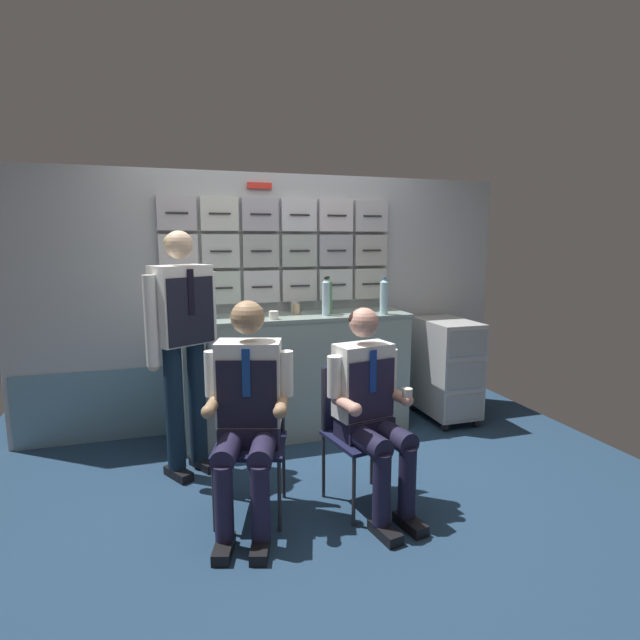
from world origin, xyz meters
The scene contains 16 objects.
ground centered at (0.00, 0.00, -0.02)m, with size 4.80×4.80×0.04m, color navy.
galley_bulkhead centered at (0.01, 1.37, 1.10)m, with size 4.20×0.14×2.15m.
galley_counter centered at (0.12, 1.09, 0.50)m, with size 1.87×0.53×1.00m.
service_trolley centered at (1.47, 0.99, 0.48)m, with size 0.40×0.65×0.90m.
folding_chair_left centered at (-0.43, 0.03, 0.51)m, with size 0.50×0.50×0.84m.
crew_member_left centered at (-0.48, -0.12, 0.70)m, with size 0.53×0.68×1.27m.
folding_chair_right centered at (0.20, -0.06, 0.51)m, with size 0.47×0.47×0.84m.
crew_member_right centered at (0.23, -0.22, 0.66)m, with size 0.48×0.62×1.21m.
crew_member_standing centered at (-0.79, 0.60, 0.99)m, with size 0.47×0.39×1.66m.
water_bottle_clear centered at (0.82, 0.91, 1.14)m, with size 0.07×0.07×0.31m.
sparkling_bottle_green centered at (0.38, 1.07, 1.15)m, with size 0.07×0.07×0.31m.
water_bottle_short centered at (0.34, 0.99, 1.15)m, with size 0.06×0.06×0.31m.
paper_cup_tan centered at (0.15, 1.25, 1.05)m, with size 0.07×0.07×0.09m.
espresso_cup_small centered at (-0.10, 0.92, 1.03)m, with size 0.07×0.07×0.06m.
coffee_cup_white centered at (0.13, 1.13, 1.04)m, with size 0.06×0.06×0.08m.
paper_cup_blue centered at (-0.63, 0.92, 1.03)m, with size 0.06×0.06×0.06m.
Camera 1 is at (-0.87, -2.76, 1.60)m, focal length 27.58 mm.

